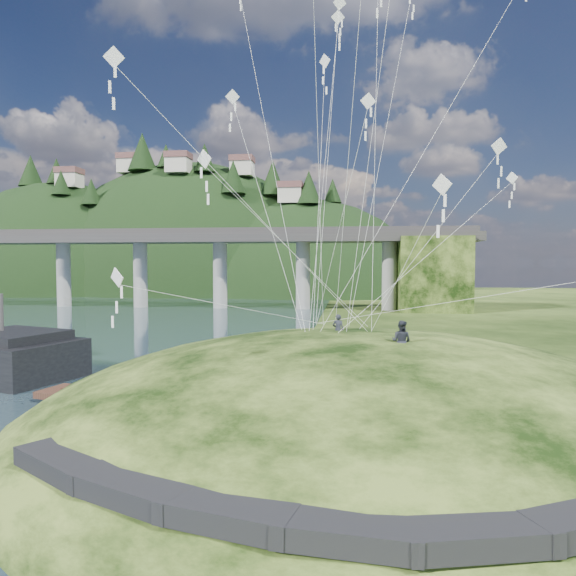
# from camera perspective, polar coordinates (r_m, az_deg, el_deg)

# --- Properties ---
(ground) EXTENTS (320.00, 320.00, 0.00)m
(ground) POSITION_cam_1_polar(r_m,az_deg,el_deg) (25.80, -10.93, -16.34)
(ground) COLOR black
(ground) RESTS_ON ground
(grass_hill) EXTENTS (36.00, 32.00, 13.00)m
(grass_hill) POSITION_cam_1_polar(r_m,az_deg,el_deg) (27.08, 7.82, -18.75)
(grass_hill) COLOR black
(grass_hill) RESTS_ON ground
(footpath) EXTENTS (22.29, 5.84, 0.83)m
(footpath) POSITION_cam_1_polar(r_m,az_deg,el_deg) (14.87, 6.44, -22.50)
(footpath) COLOR black
(footpath) RESTS_ON ground
(bridge) EXTENTS (160.00, 11.00, 15.00)m
(bridge) POSITION_cam_1_polar(r_m,az_deg,el_deg) (99.27, -13.14, 3.45)
(bridge) COLOR #2D2B2B
(bridge) RESTS_ON ground
(far_ridge) EXTENTS (153.00, 70.00, 94.50)m
(far_ridge) POSITION_cam_1_polar(r_m,az_deg,el_deg) (154.90, -12.41, -3.16)
(far_ridge) COLOR black
(far_ridge) RESTS_ON ground
(wooden_dock) EXTENTS (15.97, 6.28, 1.13)m
(wooden_dock) POSITION_cam_1_polar(r_m,az_deg,el_deg) (30.68, -14.42, -12.29)
(wooden_dock) COLOR #331D15
(wooden_dock) RESTS_ON ground
(kite_flyers) EXTENTS (3.79, 4.12, 1.89)m
(kite_flyers) POSITION_cam_1_polar(r_m,az_deg,el_deg) (24.29, 10.74, -3.37)
(kite_flyers) COLOR #242630
(kite_flyers) RESTS_ON ground
(kite_swarm) EXTENTS (20.21, 17.15, 19.85)m
(kite_swarm) POSITION_cam_1_polar(r_m,az_deg,el_deg) (28.20, 8.28, 23.02)
(kite_swarm) COLOR silver
(kite_swarm) RESTS_ON ground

